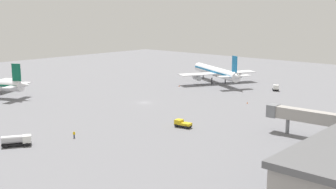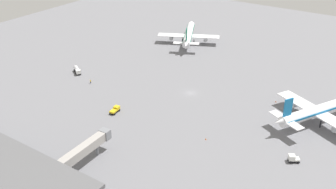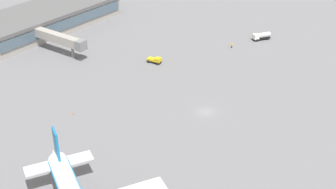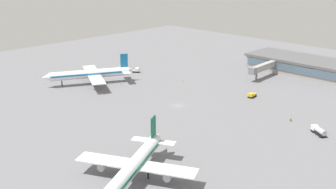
# 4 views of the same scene
# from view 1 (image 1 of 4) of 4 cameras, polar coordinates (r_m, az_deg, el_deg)

# --- Properties ---
(ground) EXTENTS (288.00, 288.00, 0.00)m
(ground) POSITION_cam_1_polar(r_m,az_deg,el_deg) (138.18, -3.24, -1.12)
(ground) COLOR slate
(airplane_at_gate) EXTENTS (32.25, 38.69, 12.79)m
(airplane_at_gate) POSITION_cam_1_polar(r_m,az_deg,el_deg) (177.37, 6.55, 3.07)
(airplane_at_gate) COLOR white
(airplane_at_gate) RESTS_ON ground
(pushback_tractor) EXTENTS (2.71, 4.62, 1.90)m
(pushback_tractor) POSITION_cam_1_polar(r_m,az_deg,el_deg) (108.82, 1.94, -3.95)
(pushback_tractor) COLOR black
(pushback_tractor) RESTS_ON ground
(baggage_tug) EXTENTS (3.75, 3.50, 2.30)m
(baggage_tug) POSITION_cam_1_polar(r_m,az_deg,el_deg) (163.96, 14.40, 0.90)
(baggage_tug) COLOR black
(baggage_tug) RESTS_ON ground
(fuel_truck) EXTENTS (6.37, 4.90, 2.50)m
(fuel_truck) POSITION_cam_1_polar(r_m,az_deg,el_deg) (99.48, -19.88, -5.83)
(fuel_truck) COLOR black
(fuel_truck) RESTS_ON ground
(ground_crew_worker) EXTENTS (0.53, 0.53, 1.67)m
(ground_crew_worker) POSITION_cam_1_polar(r_m,az_deg,el_deg) (102.04, -12.62, -5.32)
(ground_crew_worker) COLOR #1E2338
(ground_crew_worker) RESTS_ON ground
(jet_bridge) EXTENTS (3.90, 21.99, 6.74)m
(jet_bridge) POSITION_cam_1_polar(r_m,az_deg,el_deg) (104.25, 18.65, -2.85)
(jet_bridge) COLOR #9E9993
(jet_bridge) RESTS_ON ground
(safety_cone_near_gate) EXTENTS (0.44, 0.44, 0.60)m
(safety_cone_near_gate) POSITION_cam_1_polar(r_m,az_deg,el_deg) (168.03, 1.52, 1.19)
(safety_cone_near_gate) COLOR #EA590C
(safety_cone_near_gate) RESTS_ON ground
(safety_cone_mid_apron) EXTENTS (0.44, 0.44, 0.60)m
(safety_cone_mid_apron) POSITION_cam_1_polar(r_m,az_deg,el_deg) (139.00, 10.70, -1.10)
(safety_cone_mid_apron) COLOR #EA590C
(safety_cone_mid_apron) RESTS_ON ground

